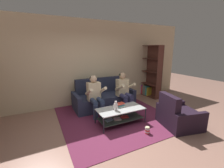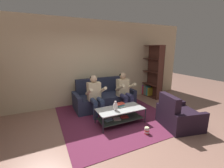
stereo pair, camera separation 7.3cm
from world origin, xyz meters
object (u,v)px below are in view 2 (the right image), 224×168
(couch, at_px, (104,98))
(coffee_table, at_px, (120,114))
(person_seated_right, at_px, (124,90))
(bookshelf, at_px, (151,77))
(person_seated_left, at_px, (95,94))
(book_stack, at_px, (120,105))
(vase, at_px, (115,106))
(popcorn_tub, at_px, (147,130))
(armchair, at_px, (178,117))

(couch, bearing_deg, coffee_table, -93.72)
(person_seated_right, relative_size, bookshelf, 0.58)
(person_seated_left, distance_m, book_stack, 0.82)
(person_seated_left, distance_m, vase, 0.85)
(popcorn_tub, bearing_deg, person_seated_left, 115.75)
(book_stack, bearing_deg, couch, 89.53)
(bookshelf, xyz_separation_m, armchair, (-1.06, -2.38, -0.54))
(person_seated_left, relative_size, armchair, 1.12)
(person_seated_right, distance_m, vase, 1.10)
(couch, bearing_deg, person_seated_right, -47.23)
(bookshelf, bearing_deg, book_stack, -146.82)
(couch, distance_m, person_seated_right, 0.80)
(person_seated_right, height_order, coffee_table, person_seated_right)
(person_seated_left, relative_size, vase, 4.80)
(couch, relative_size, book_stack, 7.99)
(couch, xyz_separation_m, bookshelf, (2.22, 0.29, 0.51))
(bookshelf, height_order, popcorn_tub, bookshelf)
(vase, xyz_separation_m, bookshelf, (2.46, 1.63, 0.29))
(vase, relative_size, book_stack, 0.99)
(person_seated_left, relative_size, person_seated_right, 0.99)
(person_seated_left, bearing_deg, couch, 47.29)
(book_stack, distance_m, armchair, 1.50)
(person_seated_left, xyz_separation_m, popcorn_tub, (0.72, -1.49, -0.56))
(person_seated_right, xyz_separation_m, coffee_table, (-0.57, -0.76, -0.39))
(armchair, bearing_deg, popcorn_tub, 176.13)
(vase, bearing_deg, armchair, -28.02)
(person_seated_right, bearing_deg, couch, 132.77)
(person_seated_left, relative_size, bookshelf, 0.57)
(coffee_table, relative_size, bookshelf, 0.60)
(bookshelf, bearing_deg, popcorn_tub, -130.61)
(person_seated_right, height_order, popcorn_tub, person_seated_right)
(vase, relative_size, armchair, 0.23)
(bookshelf, relative_size, armchair, 1.95)
(armchair, bearing_deg, person_seated_right, 113.19)
(coffee_table, bearing_deg, book_stack, 60.57)
(person_seated_right, distance_m, book_stack, 0.83)
(vase, bearing_deg, book_stack, 37.17)
(popcorn_tub, bearing_deg, couch, 96.48)
(coffee_table, bearing_deg, person_seated_left, 118.02)
(couch, relative_size, person_seated_left, 1.69)
(person_seated_left, height_order, coffee_table, person_seated_left)
(couch, bearing_deg, bookshelf, 7.56)
(book_stack, bearing_deg, armchair, -38.41)
(person_seated_left, bearing_deg, vase, -73.18)
(couch, relative_size, coffee_table, 1.62)
(vase, height_order, book_stack, vase)
(book_stack, xyz_separation_m, bookshelf, (2.23, 1.45, 0.36))
(bookshelf, bearing_deg, armchair, -114.01)
(person_seated_left, height_order, vase, person_seated_left)
(book_stack, relative_size, popcorn_tub, 1.40)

